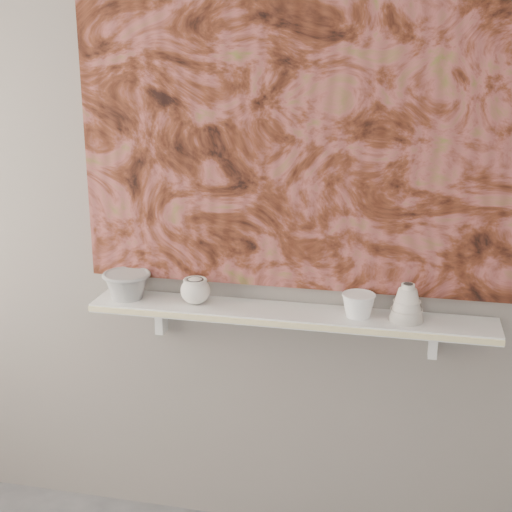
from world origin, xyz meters
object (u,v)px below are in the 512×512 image
(bowl_grey, at_px, (127,285))
(bell_vessel, at_px, (407,302))
(shelf, at_px, (289,315))
(cup_cream, at_px, (195,291))
(painting, at_px, (296,129))
(bowl_white, at_px, (358,305))

(bowl_grey, height_order, bell_vessel, bell_vessel)
(shelf, xyz_separation_m, cup_cream, (-0.33, 0.00, 0.06))
(painting, distance_m, cup_cream, 0.66)
(painting, bearing_deg, cup_cream, -166.46)
(shelf, distance_m, painting, 0.63)
(shelf, xyz_separation_m, bowl_white, (0.24, 0.00, 0.06))
(bowl_grey, distance_m, bell_vessel, 0.98)
(shelf, height_order, bowl_grey, bowl_grey)
(bowl_grey, distance_m, cup_cream, 0.26)
(painting, relative_size, bell_vessel, 11.77)
(painting, height_order, bowl_white, painting)
(shelf, height_order, cup_cream, cup_cream)
(bell_vessel, bearing_deg, cup_cream, 180.00)
(bowl_grey, relative_size, bell_vessel, 1.35)
(shelf, xyz_separation_m, bell_vessel, (0.39, 0.00, 0.08))
(bell_vessel, distance_m, bowl_white, 0.16)
(shelf, relative_size, bowl_grey, 8.12)
(cup_cream, height_order, bell_vessel, bell_vessel)
(bowl_grey, distance_m, bowl_white, 0.83)
(painting, height_order, bowl_grey, painting)
(bell_vessel, bearing_deg, shelf, 180.00)
(cup_cream, relative_size, bell_vessel, 0.82)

